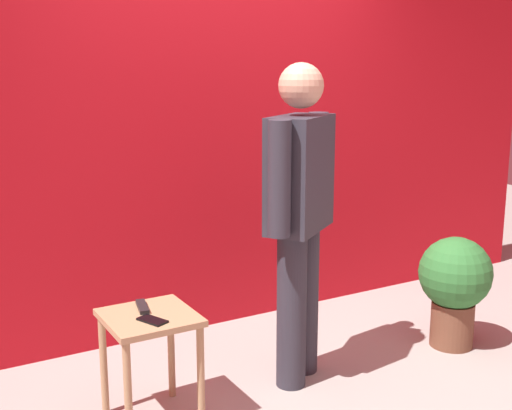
% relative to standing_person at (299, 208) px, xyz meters
% --- Properties ---
extents(ground_plane, '(12.00, 12.00, 0.00)m').
position_rel_standing_person_xyz_m(ground_plane, '(-0.01, -0.40, -0.96)').
color(ground_plane, '#9E9991').
extents(back_wall_red, '(5.54, 0.12, 3.28)m').
position_rel_standing_person_xyz_m(back_wall_red, '(-0.01, 0.97, 0.68)').
color(back_wall_red, red).
rests_on(back_wall_red, ground_plane).
extents(standing_person, '(0.61, 0.48, 1.71)m').
position_rel_standing_person_xyz_m(standing_person, '(0.00, 0.00, 0.00)').
color(standing_person, '#2D2D38').
rests_on(standing_person, ground_plane).
extents(side_table, '(0.42, 0.42, 0.55)m').
position_rel_standing_person_xyz_m(side_table, '(-0.86, -0.03, -0.52)').
color(side_table, tan).
rests_on(side_table, ground_plane).
extents(cell_phone, '(0.12, 0.16, 0.01)m').
position_rel_standing_person_xyz_m(cell_phone, '(-0.88, -0.11, -0.41)').
color(cell_phone, black).
rests_on(cell_phone, side_table).
extents(tv_remote, '(0.08, 0.18, 0.02)m').
position_rel_standing_person_xyz_m(tv_remote, '(-0.86, 0.06, -0.40)').
color(tv_remote, black).
rests_on(tv_remote, side_table).
extents(potted_plant, '(0.44, 0.44, 0.69)m').
position_rel_standing_person_xyz_m(potted_plant, '(1.06, -0.13, -0.55)').
color(potted_plant, brown).
rests_on(potted_plant, ground_plane).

